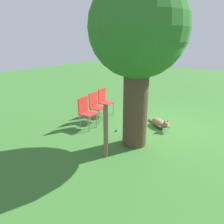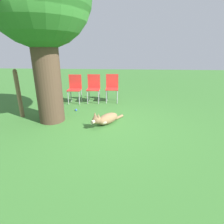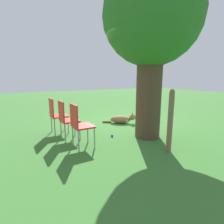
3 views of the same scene
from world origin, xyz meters
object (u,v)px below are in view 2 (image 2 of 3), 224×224
(fence_post, at_px, (19,94))
(tennis_ball, at_px, (76,110))
(red_chair_1, at_px, (94,86))
(red_chair_0, at_px, (112,86))
(red_chair_2, at_px, (75,87))
(dog, at_px, (106,119))

(fence_post, height_order, tennis_ball, fence_post)
(red_chair_1, bearing_deg, tennis_ball, -20.97)
(red_chair_0, xyz_separation_m, red_chair_2, (-0.25, 1.28, 0.00))
(red_chair_0, relative_size, red_chair_1, 1.00)
(fence_post, height_order, red_chair_2, fence_post)
(tennis_ball, bearing_deg, red_chair_1, -18.52)
(red_chair_1, xyz_separation_m, tennis_ball, (-1.08, 0.36, -0.53))
(red_chair_1, relative_size, red_chair_2, 1.00)
(fence_post, height_order, red_chair_0, fence_post)
(red_chair_2, distance_m, tennis_ball, 1.13)
(dog, relative_size, red_chair_2, 1.03)
(red_chair_1, distance_m, red_chair_2, 0.65)
(dog, height_order, fence_post, fence_post)
(red_chair_0, relative_size, red_chair_2, 1.00)
(dog, distance_m, red_chair_0, 2.20)
(red_chair_0, relative_size, tennis_ball, 14.30)
(dog, height_order, red_chair_2, red_chair_2)
(red_chair_2, bearing_deg, red_chair_0, 98.37)
(red_chair_1, distance_m, tennis_ball, 1.25)
(dog, bearing_deg, fence_post, -63.71)
(dog, height_order, tennis_ball, dog)
(fence_post, bearing_deg, red_chair_1, -45.62)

